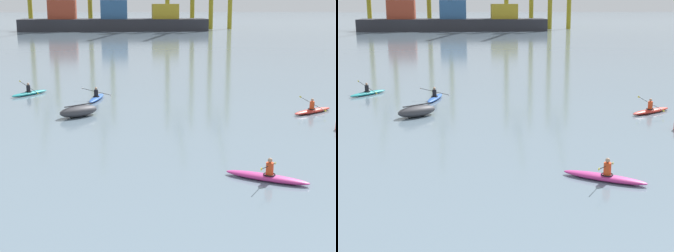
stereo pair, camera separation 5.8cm
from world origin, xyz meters
The scene contains 6 objects.
container_barge centered at (-7.01, 123.37, 2.61)m, with size 47.32×8.59×7.70m.
capsized_dinghy centered at (-6.70, 23.48, 0.35)m, with size 2.74×2.45×0.76m.
kayak_teal centered at (-11.18, 31.43, 0.17)m, with size 2.59×3.03×1.07m.
kayak_red centered at (8.21, 23.35, 0.17)m, with size 3.23×2.26×0.98m.
kayak_magenta centered at (1.84, 11.22, 0.17)m, with size 3.22×2.27×0.95m.
kayak_blue centered at (-5.92, 28.99, 0.17)m, with size 2.21×3.45×0.95m.
Camera 2 is at (-3.56, -7.15, 6.86)m, focal length 53.30 mm.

